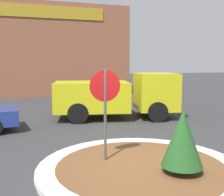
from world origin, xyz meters
TOP-DOWN VIEW (x-y plane):
  - ground_plane at (0.00, 0.00)m, footprint 120.00×120.00m
  - traffic_island at (0.00, 0.00)m, footprint 4.90×4.90m
  - stop_sign at (-0.69, 0.63)m, footprint 0.77×0.07m
  - island_shrub at (0.66, -0.70)m, footprint 0.91×0.91m
  - utility_truck at (1.63, 6.24)m, footprint 5.87×3.40m
  - storefront_building at (-1.52, 18.60)m, footprint 15.05×6.07m

SIDE VIEW (x-z plane):
  - ground_plane at x=0.00m, z-range 0.00..0.00m
  - traffic_island at x=0.00m, z-range 0.00..0.13m
  - island_shrub at x=0.66m, z-range 0.20..1.61m
  - utility_truck at x=1.63m, z-range 0.05..2.13m
  - stop_sign at x=-0.69m, z-range 0.48..2.86m
  - storefront_building at x=-1.52m, z-range 0.00..7.08m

